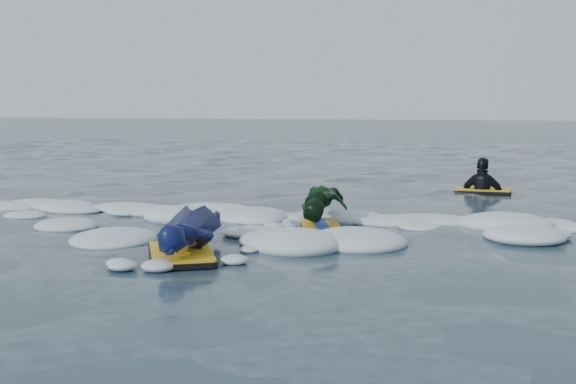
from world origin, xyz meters
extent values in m
plane|color=#172838|center=(0.00, 0.00, 0.00)|extent=(120.00, 120.00, 0.00)
cube|color=black|center=(-0.63, -1.25, 0.04)|extent=(1.11, 1.36, 0.06)
cube|color=#F0AE14|center=(-0.63, -1.25, 0.08)|extent=(1.08, 1.33, 0.02)
imported|color=#0D115B|center=(-0.63, -1.00, 0.27)|extent=(0.93, 1.88, 0.43)
cube|color=black|center=(0.50, 0.82, 0.03)|extent=(0.74, 1.02, 0.05)
cube|color=#F0AE14|center=(0.50, 0.82, 0.06)|extent=(0.72, 1.00, 0.02)
cube|color=#1732B0|center=(0.50, 0.82, 0.08)|extent=(0.40, 0.88, 0.01)
imported|color=#0E3410|center=(0.50, 1.02, 0.29)|extent=(0.71, 1.40, 0.52)
cube|color=black|center=(2.71, 5.22, 0.04)|extent=(1.03, 0.60, 0.05)
cube|color=#F0AE14|center=(2.71, 5.22, 0.07)|extent=(1.00, 0.57, 0.02)
imported|color=black|center=(2.71, 5.22, -0.10)|extent=(0.95, 0.60, 1.50)
camera|label=1|loc=(2.17, -8.35, 1.66)|focal=45.00mm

